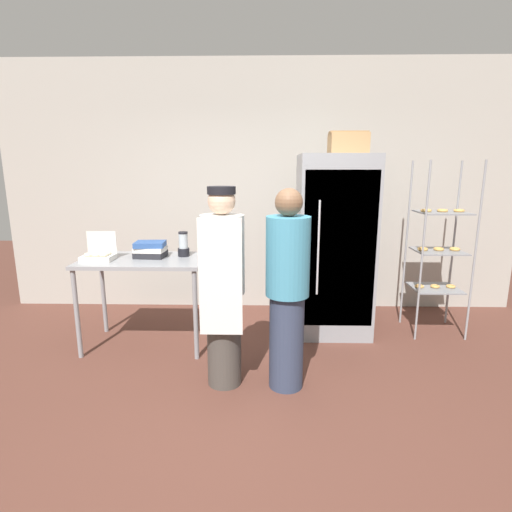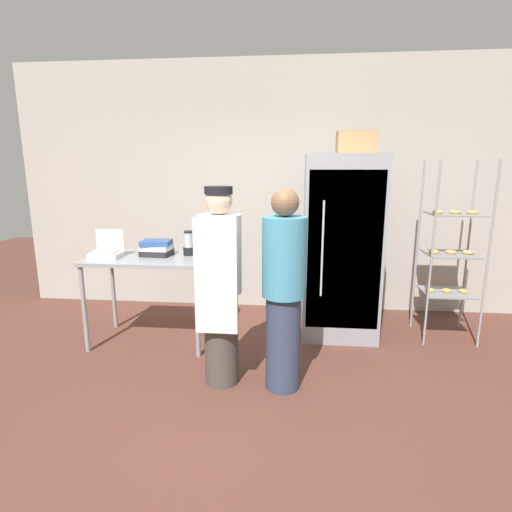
# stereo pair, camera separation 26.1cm
# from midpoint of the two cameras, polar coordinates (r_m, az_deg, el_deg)

# --- Properties ---
(ground_plane) EXTENTS (14.00, 14.00, 0.00)m
(ground_plane) POSITION_cam_midpoint_polar(r_m,az_deg,el_deg) (3.22, -2.41, -20.75)
(ground_plane) COLOR brown
(back_wall) EXTENTS (6.40, 0.12, 3.04)m
(back_wall) POSITION_cam_midpoint_polar(r_m,az_deg,el_deg) (5.05, -0.84, 9.64)
(back_wall) COLOR #ADA89E
(back_wall) RESTS_ON ground_plane
(refrigerator) EXTENTS (0.77, 0.73, 1.90)m
(refrigerator) POSITION_cam_midpoint_polar(r_m,az_deg,el_deg) (4.30, 9.36, 1.39)
(refrigerator) COLOR gray
(refrigerator) RESTS_ON ground_plane
(baking_rack) EXTENTS (0.55, 0.50, 1.84)m
(baking_rack) POSITION_cam_midpoint_polar(r_m,az_deg,el_deg) (4.60, 23.19, 0.80)
(baking_rack) COLOR #93969B
(baking_rack) RESTS_ON ground_plane
(prep_counter) EXTENTS (1.19, 0.70, 0.90)m
(prep_counter) POSITION_cam_midpoint_polar(r_m,az_deg,el_deg) (4.11, -17.52, -1.71)
(prep_counter) COLOR gray
(prep_counter) RESTS_ON ground_plane
(donut_box) EXTENTS (0.29, 0.22, 0.27)m
(donut_box) POSITION_cam_midpoint_polar(r_m,az_deg,el_deg) (4.16, -23.27, 0.10)
(donut_box) COLOR silver
(donut_box) RESTS_ON prep_counter
(blender_pitcher) EXTENTS (0.11, 0.11, 0.25)m
(blender_pitcher) POSITION_cam_midpoint_polar(r_m,az_deg,el_deg) (4.07, -12.14, 1.48)
(blender_pitcher) COLOR black
(blender_pitcher) RESTS_ON prep_counter
(binder_stack) EXTENTS (0.31, 0.25, 0.16)m
(binder_stack) POSITION_cam_midpoint_polar(r_m,az_deg,el_deg) (4.11, -16.63, 0.89)
(binder_stack) COLOR #232328
(binder_stack) RESTS_ON prep_counter
(cardboard_storage_box) EXTENTS (0.39, 0.29, 0.23)m
(cardboard_storage_box) POSITION_cam_midpoint_polar(r_m,az_deg,el_deg) (4.32, 11.29, 15.51)
(cardboard_storage_box) COLOR #A87F51
(cardboard_storage_box) RESTS_ON refrigerator
(person_baker) EXTENTS (0.34, 0.36, 1.63)m
(person_baker) POSITION_cam_midpoint_polar(r_m,az_deg,el_deg) (3.20, -7.07, -4.27)
(person_baker) COLOR #47423D
(person_baker) RESTS_ON ground_plane
(person_customer) EXTENTS (0.34, 0.34, 1.62)m
(person_customer) POSITION_cam_midpoint_polar(r_m,az_deg,el_deg) (3.14, 2.12, -4.89)
(person_customer) COLOR #333D56
(person_customer) RESTS_ON ground_plane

